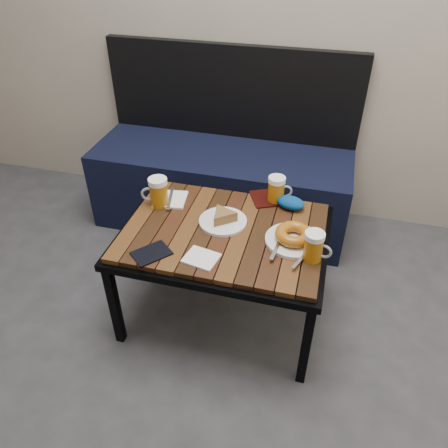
% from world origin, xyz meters
% --- Properties ---
extents(bench, '(1.40, 0.50, 0.95)m').
position_xyz_m(bench, '(0.04, 1.76, 0.27)').
color(bench, black).
rests_on(bench, ground).
extents(cafe_table, '(0.84, 0.62, 0.47)m').
position_xyz_m(cafe_table, '(0.24, 1.06, 0.43)').
color(cafe_table, black).
rests_on(cafe_table, ground).
extents(beer_mug_left, '(0.12, 0.09, 0.13)m').
position_xyz_m(beer_mug_left, '(-0.08, 1.16, 0.54)').
color(beer_mug_left, '#AA640D').
rests_on(beer_mug_left, cafe_table).
extents(beer_mug_centre, '(0.11, 0.09, 0.12)m').
position_xyz_m(beer_mug_centre, '(0.41, 1.32, 0.53)').
color(beer_mug_centre, '#AA640D').
rests_on(beer_mug_centre, cafe_table).
extents(beer_mug_right, '(0.11, 0.08, 0.12)m').
position_xyz_m(beer_mug_right, '(0.60, 0.97, 0.53)').
color(beer_mug_right, '#AA640D').
rests_on(beer_mug_right, cafe_table).
extents(plate_pie, '(0.20, 0.20, 0.06)m').
position_xyz_m(plate_pie, '(0.22, 1.10, 0.49)').
color(plate_pie, white).
rests_on(plate_pie, cafe_table).
extents(plate_bagel, '(0.22, 0.28, 0.06)m').
position_xyz_m(plate_bagel, '(0.52, 1.05, 0.50)').
color(plate_bagel, white).
rests_on(plate_bagel, cafe_table).
extents(napkin_left, '(0.15, 0.18, 0.01)m').
position_xyz_m(napkin_left, '(-0.04, 1.20, 0.48)').
color(napkin_left, white).
rests_on(napkin_left, cafe_table).
extents(napkin_right, '(0.14, 0.12, 0.01)m').
position_xyz_m(napkin_right, '(0.21, 0.86, 0.48)').
color(napkin_right, white).
rests_on(napkin_right, cafe_table).
extents(passport_navy, '(0.16, 0.17, 0.01)m').
position_xyz_m(passport_navy, '(0.01, 0.84, 0.48)').
color(passport_navy, black).
rests_on(passport_navy, cafe_table).
extents(passport_burgundy, '(0.15, 0.17, 0.01)m').
position_xyz_m(passport_burgundy, '(0.35, 1.32, 0.48)').
color(passport_burgundy, black).
rests_on(passport_burgundy, cafe_table).
extents(knit_pouch, '(0.14, 0.11, 0.05)m').
position_xyz_m(knit_pouch, '(0.48, 1.28, 0.50)').
color(knit_pouch, navy).
rests_on(knit_pouch, cafe_table).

